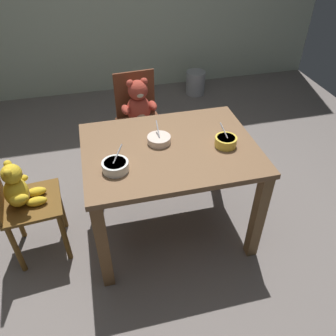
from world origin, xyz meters
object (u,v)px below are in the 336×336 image
(porridge_bowl_cream_center, at_px, (159,139))
(teddy_chair_near_left, at_px, (20,195))
(teddy_chair_far_center, at_px, (139,111))
(metal_pail, at_px, (196,83))
(dining_table, at_px, (170,163))
(porridge_bowl_yellow_near_right, at_px, (226,141))
(porridge_bowl_white_near_left, at_px, (115,166))

(porridge_bowl_cream_center, bearing_deg, teddy_chair_near_left, -177.60)
(teddy_chair_far_center, relative_size, teddy_chair_near_left, 0.97)
(porridge_bowl_cream_center, relative_size, metal_pail, 0.55)
(dining_table, distance_m, porridge_bowl_yellow_near_right, 0.39)
(porridge_bowl_yellow_near_right, bearing_deg, porridge_bowl_white_near_left, -173.27)
(teddy_chair_near_left, xyz_separation_m, porridge_bowl_white_near_left, (0.61, -0.18, 0.26))
(dining_table, height_order, teddy_chair_near_left, teddy_chair_near_left)
(teddy_chair_near_left, bearing_deg, dining_table, -6.58)
(dining_table, relative_size, teddy_chair_near_left, 1.23)
(dining_table, distance_m, teddy_chair_far_center, 0.84)
(dining_table, distance_m, porridge_bowl_white_near_left, 0.43)
(porridge_bowl_white_near_left, height_order, metal_pail, porridge_bowl_white_near_left)
(dining_table, bearing_deg, porridge_bowl_yellow_near_right, -11.22)
(dining_table, distance_m, porridge_bowl_cream_center, 0.18)
(porridge_bowl_yellow_near_right, distance_m, porridge_bowl_white_near_left, 0.72)
(dining_table, distance_m, teddy_chair_near_left, 0.98)
(porridge_bowl_cream_center, bearing_deg, porridge_bowl_white_near_left, -144.67)
(teddy_chair_far_center, height_order, porridge_bowl_white_near_left, porridge_bowl_white_near_left)
(teddy_chair_far_center, bearing_deg, porridge_bowl_yellow_near_right, 19.82)
(teddy_chair_far_center, xyz_separation_m, porridge_bowl_yellow_near_right, (0.41, -0.91, 0.22))
(teddy_chair_near_left, distance_m, porridge_bowl_white_near_left, 0.69)
(teddy_chair_far_center, distance_m, porridge_bowl_cream_center, 0.80)
(dining_table, height_order, metal_pail, dining_table)
(porridge_bowl_yellow_near_right, bearing_deg, porridge_bowl_cream_center, 161.80)
(porridge_bowl_yellow_near_right, bearing_deg, dining_table, 168.78)
(porridge_bowl_yellow_near_right, relative_size, metal_pail, 0.51)
(porridge_bowl_cream_center, distance_m, porridge_bowl_white_near_left, 0.38)
(porridge_bowl_cream_center, bearing_deg, dining_table, -48.66)
(teddy_chair_near_left, height_order, metal_pail, teddy_chair_near_left)
(dining_table, height_order, porridge_bowl_cream_center, porridge_bowl_cream_center)
(porridge_bowl_cream_center, bearing_deg, teddy_chair_far_center, 90.39)
(porridge_bowl_cream_center, distance_m, porridge_bowl_yellow_near_right, 0.43)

